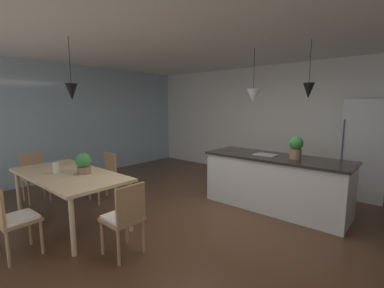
{
  "coord_description": "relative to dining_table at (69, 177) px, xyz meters",
  "views": [
    {
      "loc": [
        2.3,
        -2.94,
        1.74
      ],
      "look_at": [
        -0.71,
        0.56,
        1.07
      ],
      "focal_mm": 24.66,
      "sensor_mm": 36.0,
      "label": 1
    }
  ],
  "objects": [
    {
      "name": "ground_plane",
      "position": [
        1.56,
        1.26,
        -0.71
      ],
      "size": [
        10.0,
        8.4,
        0.04
      ],
      "primitive_type": "cube",
      "color": "#4C301E"
    },
    {
      "name": "ceiling_slab",
      "position": [
        1.56,
        1.26,
        2.07
      ],
      "size": [
        10.0,
        8.4,
        0.12
      ],
      "primitive_type": "cube",
      "color": "white"
    },
    {
      "name": "wall_back_kitchen",
      "position": [
        1.56,
        4.52,
        0.66
      ],
      "size": [
        10.0,
        0.12,
        2.7
      ],
      "primitive_type": "cube",
      "color": "white",
      "rests_on": "ground_plane"
    },
    {
      "name": "window_wall_left_glazing",
      "position": [
        -2.5,
        1.26,
        0.66
      ],
      "size": [
        0.06,
        8.4,
        2.7
      ],
      "primitive_type": "cube",
      "color": "#9EB7C6",
      "rests_on": "ground_plane"
    },
    {
      "name": "dining_table",
      "position": [
        0.0,
        0.0,
        0.0
      ],
      "size": [
        2.04,
        0.97,
        0.75
      ],
      "color": "#D1B284",
      "rests_on": "ground_plane"
    },
    {
      "name": "chair_kitchen_end",
      "position": [
        1.39,
        -0.0,
        -0.21
      ],
      "size": [
        0.41,
        0.41,
        0.87
      ],
      "color": "#A87F56",
      "rests_on": "ground_plane"
    },
    {
      "name": "chair_near_right",
      "position": [
        0.46,
        -0.85,
        -0.21
      ],
      "size": [
        0.41,
        0.41,
        0.87
      ],
      "color": "#A87F56",
      "rests_on": "ground_plane"
    },
    {
      "name": "chair_window_end",
      "position": [
        -1.39,
        0.0,
        -0.21
      ],
      "size": [
        0.42,
        0.42,
        0.87
      ],
      "color": "#A87F56",
      "rests_on": "ground_plane"
    },
    {
      "name": "chair_far_left",
      "position": [
        -0.46,
        0.85,
        -0.21
      ],
      "size": [
        0.41,
        0.41,
        0.87
      ],
      "color": "#A87F56",
      "rests_on": "ground_plane"
    },
    {
      "name": "kitchen_island",
      "position": [
        2.1,
        2.52,
        -0.23
      ],
      "size": [
        2.35,
        0.84,
        0.91
      ],
      "color": "silver",
      "rests_on": "ground_plane"
    },
    {
      "name": "refrigerator",
      "position": [
        3.15,
        4.12,
        0.24
      ],
      "size": [
        0.73,
        0.67,
        1.86
      ],
      "color": "silver",
      "rests_on": "ground_plane"
    },
    {
      "name": "pendant_over_table",
      "position": [
        0.02,
        0.12,
        1.25
      ],
      "size": [
        0.17,
        0.17,
        0.89
      ],
      "color": "black"
    },
    {
      "name": "pendant_over_island_main",
      "position": [
        1.64,
        2.52,
        1.22
      ],
      "size": [
        0.23,
        0.23,
        0.91
      ],
      "color": "black"
    },
    {
      "name": "pendant_over_island_aux",
      "position": [
        2.56,
        2.52,
        1.27
      ],
      "size": [
        0.17,
        0.17,
        0.86
      ],
      "color": "black"
    },
    {
      "name": "potted_plant_on_island",
      "position": [
        2.42,
        2.52,
        0.41
      ],
      "size": [
        0.22,
        0.22,
        0.36
      ],
      "color": "#8C664C",
      "rests_on": "kitchen_island"
    },
    {
      "name": "potted_plant_on_table",
      "position": [
        0.21,
        0.14,
        0.22
      ],
      "size": [
        0.22,
        0.22,
        0.31
      ],
      "color": "#8C664C",
      "rests_on": "dining_table"
    },
    {
      "name": "vase_on_dining_table",
      "position": [
        -0.11,
        -0.13,
        0.15
      ],
      "size": [
        0.08,
        0.08,
        0.16
      ],
      "color": "silver",
      "rests_on": "dining_table"
    }
  ]
}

